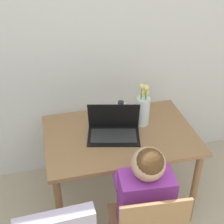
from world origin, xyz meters
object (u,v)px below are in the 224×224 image
object	(u,v)px
laptop	(114,128)
water_bottle	(121,113)
flower_vase	(143,109)
person_seated	(143,195)

from	to	relation	value
laptop	water_bottle	distance (m)	0.16
flower_vase	water_bottle	xyz separation A→B (m)	(-0.16, 0.05, -0.04)
water_bottle	flower_vase	bearing A→B (deg)	-19.17
flower_vase	water_bottle	world-z (taller)	flower_vase
person_seated	flower_vase	xyz separation A→B (m)	(0.19, 0.63, 0.18)
person_seated	laptop	distance (m)	0.57
person_seated	laptop	xyz separation A→B (m)	(-0.05, 0.55, 0.11)
person_seated	laptop	bearing A→B (deg)	-80.43
person_seated	flower_vase	size ratio (longest dim) A/B	3.04
flower_vase	person_seated	bearing A→B (deg)	-107.10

